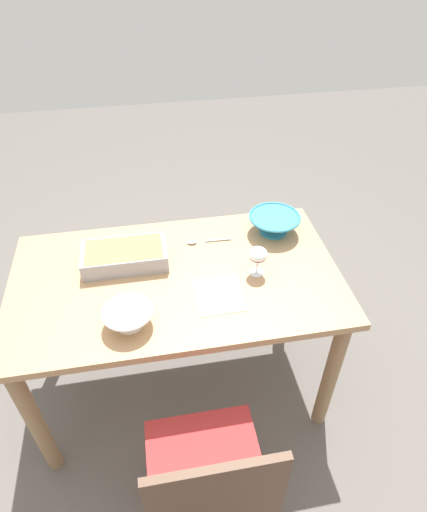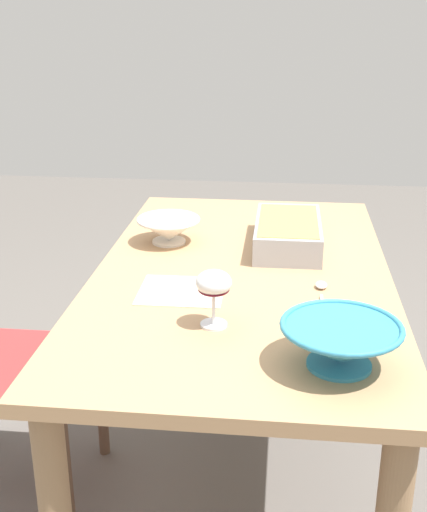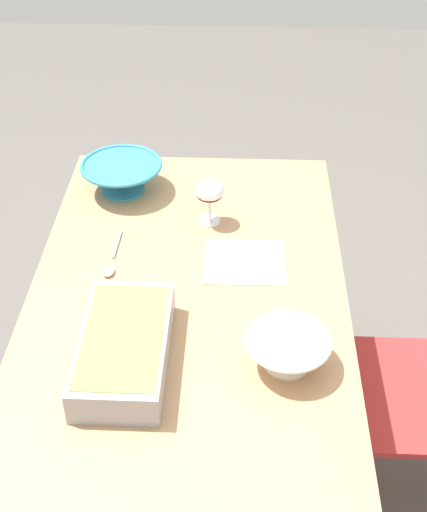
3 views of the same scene
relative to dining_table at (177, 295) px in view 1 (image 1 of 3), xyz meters
name	(u,v)px [view 1 (image 1 of 3)]	position (x,y,z in m)	size (l,w,h in m)	color
ground_plane	(184,380)	(0.00, 0.00, -0.65)	(8.00, 8.00, 0.00)	#5B5651
dining_table	(177,295)	(0.00, 0.00, 0.00)	(1.40, 0.80, 0.77)	tan
chair	(210,489)	(-0.02, 0.77, -0.16)	(0.42, 0.44, 0.92)	#B22D2D
wine_glass	(258,256)	(-0.34, 0.04, 0.21)	(0.08, 0.08, 0.13)	white
casserole_dish	(125,255)	(0.21, -0.12, 0.16)	(0.37, 0.19, 0.08)	#99999E
mixing_bowl	(274,223)	(-0.50, -0.23, 0.17)	(0.24, 0.24, 0.09)	teal
small_bowl	(128,317)	(0.20, 0.24, 0.16)	(0.19, 0.19, 0.08)	white
serving_spoon	(200,241)	(-0.14, -0.21, 0.12)	(0.21, 0.03, 0.01)	silver
napkin	(219,295)	(-0.16, 0.14, 0.12)	(0.19, 0.21, 0.00)	beige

